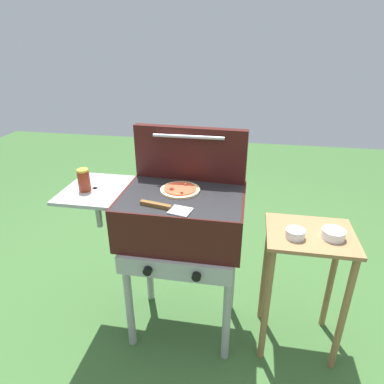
{
  "coord_description": "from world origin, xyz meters",
  "views": [
    {
      "loc": [
        0.32,
        -1.54,
        1.65
      ],
      "look_at": [
        0.05,
        0.0,
        0.92
      ],
      "focal_mm": 31.63,
      "sensor_mm": 36.0,
      "label": 1
    }
  ],
  "objects_px": {
    "pizza_pepperoni": "(180,190)",
    "prep_table": "(305,267)",
    "grill": "(180,219)",
    "spatula": "(166,207)",
    "topping_bowl_near": "(295,234)",
    "sauce_jar": "(84,180)",
    "topping_bowl_far": "(333,234)"
  },
  "relations": [
    {
      "from": "pizza_pepperoni",
      "to": "prep_table",
      "type": "bearing_deg",
      "value": -3.54
    },
    {
      "from": "grill",
      "to": "spatula",
      "type": "relative_size",
      "value": 3.61
    },
    {
      "from": "spatula",
      "to": "prep_table",
      "type": "height_order",
      "value": "spatula"
    },
    {
      "from": "topping_bowl_near",
      "to": "prep_table",
      "type": "bearing_deg",
      "value": 34.12
    },
    {
      "from": "sauce_jar",
      "to": "spatula",
      "type": "xyz_separation_m",
      "value": [
        0.47,
        -0.13,
        -0.05
      ]
    },
    {
      "from": "pizza_pepperoni",
      "to": "topping_bowl_near",
      "type": "height_order",
      "value": "pizza_pepperoni"
    },
    {
      "from": "prep_table",
      "to": "topping_bowl_near",
      "type": "xyz_separation_m",
      "value": [
        -0.09,
        -0.06,
        0.23
      ]
    },
    {
      "from": "grill",
      "to": "pizza_pepperoni",
      "type": "bearing_deg",
      "value": 99.23
    },
    {
      "from": "prep_table",
      "to": "grill",
      "type": "bearing_deg",
      "value": -179.63
    },
    {
      "from": "sauce_jar",
      "to": "topping_bowl_near",
      "type": "distance_m",
      "value": 1.11
    },
    {
      "from": "prep_table",
      "to": "topping_bowl_far",
      "type": "relative_size",
      "value": 6.62
    },
    {
      "from": "spatula",
      "to": "sauce_jar",
      "type": "bearing_deg",
      "value": 165.03
    },
    {
      "from": "topping_bowl_far",
      "to": "pizza_pepperoni",
      "type": "bearing_deg",
      "value": 174.76
    },
    {
      "from": "grill",
      "to": "prep_table",
      "type": "height_order",
      "value": "grill"
    },
    {
      "from": "topping_bowl_near",
      "to": "topping_bowl_far",
      "type": "relative_size",
      "value": 0.84
    },
    {
      "from": "pizza_pepperoni",
      "to": "sauce_jar",
      "type": "bearing_deg",
      "value": -170.77
    },
    {
      "from": "spatula",
      "to": "pizza_pepperoni",
      "type": "bearing_deg",
      "value": 82.73
    },
    {
      "from": "topping_bowl_near",
      "to": "topping_bowl_far",
      "type": "distance_m",
      "value": 0.19
    },
    {
      "from": "pizza_pepperoni",
      "to": "topping_bowl_far",
      "type": "distance_m",
      "value": 0.8
    },
    {
      "from": "topping_bowl_near",
      "to": "grill",
      "type": "bearing_deg",
      "value": 174.8
    },
    {
      "from": "pizza_pepperoni",
      "to": "prep_table",
      "type": "height_order",
      "value": "pizza_pepperoni"
    },
    {
      "from": "grill",
      "to": "spatula",
      "type": "distance_m",
      "value": 0.22
    },
    {
      "from": "topping_bowl_far",
      "to": "sauce_jar",
      "type": "bearing_deg",
      "value": -179.59
    },
    {
      "from": "sauce_jar",
      "to": "topping_bowl_far",
      "type": "height_order",
      "value": "sauce_jar"
    },
    {
      "from": "grill",
      "to": "topping_bowl_far",
      "type": "height_order",
      "value": "grill"
    },
    {
      "from": "topping_bowl_far",
      "to": "prep_table",
      "type": "bearing_deg",
      "value": 163.44
    },
    {
      "from": "spatula",
      "to": "prep_table",
      "type": "xyz_separation_m",
      "value": [
        0.71,
        0.16,
        -0.38
      ]
    },
    {
      "from": "sauce_jar",
      "to": "spatula",
      "type": "relative_size",
      "value": 0.45
    },
    {
      "from": "sauce_jar",
      "to": "spatula",
      "type": "bearing_deg",
      "value": -14.97
    },
    {
      "from": "sauce_jar",
      "to": "spatula",
      "type": "height_order",
      "value": "sauce_jar"
    },
    {
      "from": "topping_bowl_near",
      "to": "pizza_pepperoni",
      "type": "bearing_deg",
      "value": 170.47
    },
    {
      "from": "sauce_jar",
      "to": "topping_bowl_far",
      "type": "relative_size",
      "value": 1.07
    }
  ]
}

